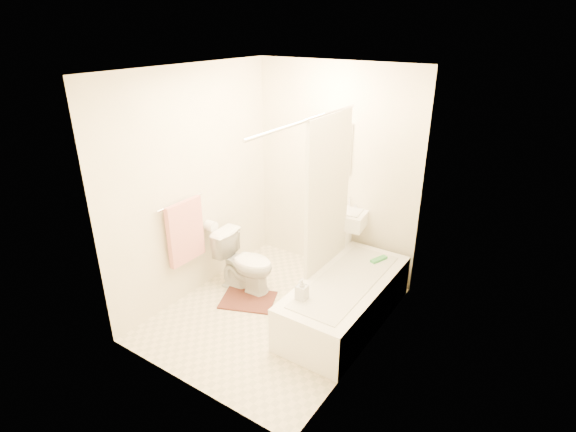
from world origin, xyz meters
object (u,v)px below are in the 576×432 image
Objects in this scene: toilet at (245,262)px; bathtub at (345,301)px; soap_bottle at (302,289)px; sink at (344,241)px; bath_mat at (248,300)px.

toilet reaches higher than bathtub.
toilet is 3.17× the size of soap_bottle.
soap_bottle is at bearing -87.83° from sink.
bathtub is at bearing -69.14° from sink.
sink is at bearing 99.91° from soap_bottle.
soap_bottle is at bearing -116.31° from toilet.
toilet is 1.20× the size of bath_mat.
sink is 0.56× the size of bathtub.
bath_mat is at bearing -164.60° from bathtub.
toilet is at bearing -139.72° from sink.
bath_mat is at bearing -141.29° from toilet.
bath_mat is (-1.01, -0.28, -0.22)m from bathtub.
sink is 4.26× the size of soap_bottle.
bathtub is at bearing -89.10° from toilet.
bath_mat is (0.17, -0.19, -0.32)m from toilet.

